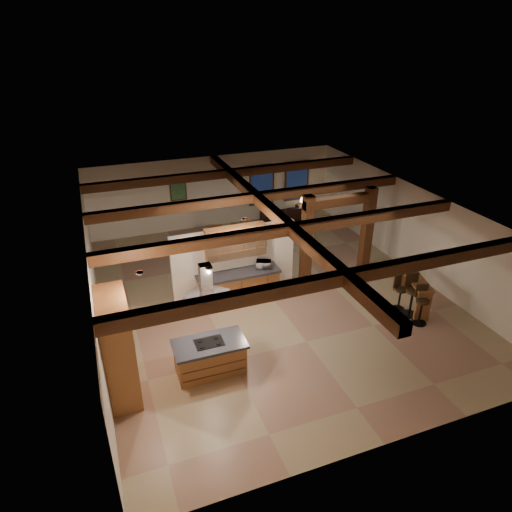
{
  "coord_description": "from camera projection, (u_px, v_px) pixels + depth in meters",
  "views": [
    {
      "loc": [
        -4.65,
        -11.07,
        7.44
      ],
      "look_at": [
        -0.3,
        0.5,
        1.18
      ],
      "focal_mm": 32.0,
      "sensor_mm": 36.0,
      "label": 1
    }
  ],
  "objects": [
    {
      "name": "bar_stool_b",
      "position": [
        412.0,
        295.0,
        12.87
      ],
      "size": [
        0.45,
        0.47,
        1.27
      ],
      "color": "black",
      "rests_on": "ground"
    },
    {
      "name": "pantry_cabinet",
      "position": [
        118.0,
        347.0,
        9.89
      ],
      "size": [
        0.67,
        1.6,
        2.4
      ],
      "color": "brown",
      "rests_on": "ground"
    },
    {
      "name": "bar_counter",
      "position": [
        412.0,
        285.0,
        13.34
      ],
      "size": [
        0.96,
        1.9,
        0.97
      ],
      "color": "brown",
      "rests_on": "ground"
    },
    {
      "name": "partition_wall",
      "position": [
        234.0,
        262.0,
        13.67
      ],
      "size": [
        3.8,
        0.18,
        2.2
      ],
      "primitive_type": "cube",
      "color": "white",
      "rests_on": "ground"
    },
    {
      "name": "ceiling_beams",
      "position": [
        272.0,
        212.0,
        12.82
      ],
      "size": [
        10.0,
        12.0,
        0.28
      ],
      "color": "#3F1E0F",
      "rests_on": "room_walls"
    },
    {
      "name": "table_lamp",
      "position": [
        303.0,
        200.0,
        19.39
      ],
      "size": [
        0.27,
        0.27,
        0.32
      ],
      "color": "black",
      "rests_on": "side_table"
    },
    {
      "name": "timber_posts",
      "position": [
        338.0,
        226.0,
        14.47
      ],
      "size": [
        2.5,
        0.3,
        2.9
      ],
      "color": "#3F1E0F",
      "rests_on": "ground"
    },
    {
      "name": "bar_stool_c",
      "position": [
        399.0,
        293.0,
        13.17
      ],
      "size": [
        0.38,
        0.4,
        1.06
      ],
      "color": "black",
      "rests_on": "ground"
    },
    {
      "name": "range_hood",
      "position": [
        207.0,
        309.0,
        10.2
      ],
      "size": [
        1.1,
        1.1,
        1.4
      ],
      "color": "silver",
      "rests_on": "room_walls"
    },
    {
      "name": "dining_table",
      "position": [
        239.0,
        254.0,
        15.86
      ],
      "size": [
        2.17,
        1.49,
        0.7
      ],
      "primitive_type": "imported",
      "rotation": [
        0.0,
        0.0,
        -0.21
      ],
      "color": "#3D1E0F",
      "rests_on": "ground"
    },
    {
      "name": "bar_stool_a",
      "position": [
        421.0,
        305.0,
        12.52
      ],
      "size": [
        0.42,
        0.44,
        1.16
      ],
      "color": "black",
      "rests_on": "ground"
    },
    {
      "name": "framed_art",
      "position": [
        178.0,
        190.0,
        17.78
      ],
      "size": [
        0.65,
        0.05,
        0.85
      ],
      "color": "#3F1E0F",
      "rests_on": "room_walls"
    },
    {
      "name": "microwave",
      "position": [
        264.0,
        264.0,
        13.62
      ],
      "size": [
        0.52,
        0.45,
        0.24
      ],
      "primitive_type": "imported",
      "rotation": [
        0.0,
        0.0,
        2.74
      ],
      "color": "silver",
      "rests_on": "back_counter"
    },
    {
      "name": "room_walls",
      "position": [
        272.0,
        243.0,
        13.26
      ],
      "size": [
        12.0,
        12.0,
        12.0
      ],
      "color": "white",
      "rests_on": "ground"
    },
    {
      "name": "sofa",
      "position": [
        285.0,
        213.0,
        19.37
      ],
      "size": [
        2.04,
        0.8,
        0.59
      ],
      "primitive_type": "imported",
      "rotation": [
        0.0,
        0.0,
        3.14
      ],
      "color": "black",
      "rests_on": "ground"
    },
    {
      "name": "dining_chairs",
      "position": [
        239.0,
        246.0,
        15.73
      ],
      "size": [
        2.28,
        2.28,
        1.27
      ],
      "color": "#3F1E0F",
      "rests_on": "ground"
    },
    {
      "name": "ground",
      "position": [
        271.0,
        295.0,
        14.07
      ],
      "size": [
        12.0,
        12.0,
        0.0
      ],
      "primitive_type": "plane",
      "color": "tan",
      "rests_on": "ground"
    },
    {
      "name": "side_table",
      "position": [
        303.0,
        211.0,
        19.62
      ],
      "size": [
        0.52,
        0.52,
        0.58
      ],
      "primitive_type": "cube",
      "rotation": [
        0.0,
        0.0,
        0.13
      ],
      "color": "#3F1E0F",
      "rests_on": "ground"
    },
    {
      "name": "back_windows",
      "position": [
        279.0,
        183.0,
        19.22
      ],
      "size": [
        2.7,
        0.07,
        1.7
      ],
      "color": "#3F1E0F",
      "rests_on": "room_walls"
    },
    {
      "name": "upper_display_cabinet",
      "position": [
        236.0,
        242.0,
        13.18
      ],
      "size": [
        1.8,
        0.36,
        0.95
      ],
      "color": "brown",
      "rests_on": "partition_wall"
    },
    {
      "name": "kitchen_island",
      "position": [
        210.0,
        357.0,
        10.81
      ],
      "size": [
        1.71,
        0.92,
        0.85
      ],
      "color": "brown",
      "rests_on": "ground"
    },
    {
      "name": "recessed_cans",
      "position": [
        202.0,
        251.0,
        10.36
      ],
      "size": [
        3.16,
        2.46,
        0.03
      ],
      "color": "silver",
      "rests_on": "room_walls"
    },
    {
      "name": "back_counter",
      "position": [
        239.0,
        286.0,
        13.63
      ],
      "size": [
        2.5,
        0.66,
        0.94
      ],
      "color": "brown",
      "rests_on": "ground"
    }
  ]
}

